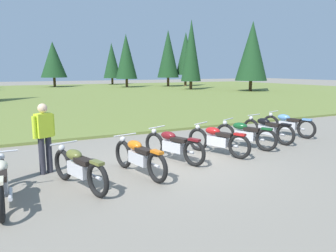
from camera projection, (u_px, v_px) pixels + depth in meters
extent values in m
plane|color=gray|center=(178.00, 163.00, 8.41)|extent=(140.00, 140.00, 0.00)
cube|color=olive|center=(52.00, 95.00, 31.25)|extent=(80.00, 44.00, 0.10)
cylinder|color=#47331E|center=(127.00, 83.00, 44.28)|extent=(0.36, 0.36, 1.27)
cone|color=#193D1E|center=(126.00, 56.00, 43.64)|extent=(2.96, 2.96, 6.07)
cylinder|color=#47331E|center=(168.00, 82.00, 46.74)|extent=(0.36, 0.36, 1.39)
cone|color=#193D1E|center=(168.00, 54.00, 46.03)|extent=(3.15, 3.15, 6.79)
cylinder|color=#47331E|center=(185.00, 81.00, 48.05)|extent=(0.36, 0.36, 1.76)
cone|color=#193D1E|center=(186.00, 54.00, 47.35)|extent=(2.94, 2.94, 6.27)
cylinder|color=#47331E|center=(191.00, 86.00, 39.29)|extent=(0.36, 0.36, 1.10)
cone|color=#193D1E|center=(191.00, 51.00, 38.56)|extent=(2.45, 2.45, 7.37)
cylinder|color=#47331E|center=(55.00, 83.00, 45.04)|extent=(0.36, 0.36, 1.43)
cone|color=#193D1E|center=(53.00, 60.00, 44.49)|extent=(3.59, 3.59, 4.97)
cylinder|color=#47331E|center=(112.00, 82.00, 53.05)|extent=(0.36, 0.36, 1.16)
cone|color=#193D1E|center=(112.00, 60.00, 52.46)|extent=(2.85, 2.85, 5.74)
cylinder|color=#47331E|center=(250.00, 86.00, 36.16)|extent=(0.36, 0.36, 1.27)
cone|color=#193D1E|center=(252.00, 51.00, 35.49)|extent=(3.55, 3.55, 6.53)
torus|color=black|center=(3.00, 176.00, 6.33)|extent=(0.11, 0.70, 0.70)
torus|color=black|center=(0.00, 201.00, 5.09)|extent=(0.11, 0.70, 0.70)
cube|color=silver|center=(1.00, 184.00, 5.70)|extent=(0.21, 0.64, 0.28)
ellipsoid|color=beige|center=(0.00, 167.00, 5.81)|extent=(0.27, 0.48, 0.22)
cube|color=black|center=(0.00, 176.00, 5.47)|extent=(0.23, 0.48, 0.10)
cylinder|color=silver|center=(0.00, 152.00, 6.15)|extent=(0.62, 0.04, 0.03)
sphere|color=silver|center=(1.00, 157.00, 6.28)|extent=(0.14, 0.14, 0.14)
cylinder|color=silver|center=(10.00, 194.00, 5.51)|extent=(0.08, 0.55, 0.07)
torus|color=black|center=(63.00, 165.00, 7.06)|extent=(0.31, 0.70, 0.70)
torus|color=black|center=(98.00, 180.00, 6.08)|extent=(0.31, 0.70, 0.70)
cube|color=silver|center=(79.00, 169.00, 6.56)|extent=(0.39, 0.67, 0.28)
ellipsoid|color=brown|center=(74.00, 155.00, 6.64)|extent=(0.40, 0.54, 0.22)
cube|color=black|center=(84.00, 161.00, 6.37)|extent=(0.36, 0.52, 0.10)
cube|color=brown|center=(97.00, 163.00, 6.02)|extent=(0.23, 0.35, 0.06)
cylinder|color=silver|center=(64.00, 143.00, 6.90)|extent=(0.60, 0.22, 0.03)
sphere|color=silver|center=(62.00, 148.00, 7.01)|extent=(0.14, 0.14, 0.14)
cylinder|color=silver|center=(93.00, 176.00, 6.47)|extent=(0.24, 0.54, 0.07)
torus|color=black|center=(124.00, 154.00, 7.94)|extent=(0.24, 0.71, 0.70)
torus|color=black|center=(157.00, 167.00, 6.87)|extent=(0.24, 0.71, 0.70)
cube|color=silver|center=(139.00, 158.00, 7.39)|extent=(0.33, 0.67, 0.28)
ellipsoid|color=orange|center=(135.00, 145.00, 7.48)|extent=(0.35, 0.52, 0.22)
cube|color=black|center=(144.00, 151.00, 7.19)|extent=(0.32, 0.52, 0.10)
cube|color=orange|center=(157.00, 152.00, 6.81)|extent=(0.20, 0.34, 0.06)
cylinder|color=silver|center=(125.00, 135.00, 7.77)|extent=(0.61, 0.16, 0.03)
sphere|color=silver|center=(123.00, 139.00, 7.89)|extent=(0.14, 0.14, 0.14)
cylinder|color=silver|center=(151.00, 164.00, 7.27)|extent=(0.18, 0.55, 0.07)
torus|color=black|center=(155.00, 144.00, 8.98)|extent=(0.35, 0.69, 0.70)
torus|color=black|center=(194.00, 153.00, 8.06)|extent=(0.35, 0.69, 0.70)
cube|color=silver|center=(173.00, 147.00, 8.51)|extent=(0.42, 0.67, 0.28)
ellipsoid|color=maroon|center=(168.00, 136.00, 8.58)|extent=(0.42, 0.54, 0.22)
cube|color=black|center=(180.00, 140.00, 8.33)|extent=(0.38, 0.53, 0.10)
cube|color=maroon|center=(194.00, 140.00, 8.00)|extent=(0.25, 0.35, 0.06)
cylinder|color=silver|center=(157.00, 127.00, 8.83)|extent=(0.59, 0.26, 0.03)
sphere|color=silver|center=(154.00, 131.00, 8.93)|extent=(0.14, 0.14, 0.14)
cylinder|color=silver|center=(185.00, 151.00, 8.44)|extent=(0.27, 0.54, 0.07)
torus|color=black|center=(198.00, 139.00, 9.64)|extent=(0.36, 0.69, 0.70)
torus|color=black|center=(239.00, 147.00, 8.74)|extent=(0.36, 0.69, 0.70)
cube|color=silver|center=(218.00, 141.00, 9.18)|extent=(0.43, 0.67, 0.28)
ellipsoid|color=#AD1919|center=(213.00, 131.00, 9.25)|extent=(0.42, 0.54, 0.22)
cube|color=black|center=(225.00, 135.00, 9.00)|extent=(0.38, 0.53, 0.10)
cube|color=#AD1919|center=(240.00, 134.00, 8.68)|extent=(0.25, 0.35, 0.06)
cylinder|color=silver|center=(201.00, 123.00, 9.49)|extent=(0.59, 0.26, 0.03)
sphere|color=silver|center=(198.00, 127.00, 9.59)|extent=(0.14, 0.14, 0.14)
cylinder|color=silver|center=(229.00, 145.00, 9.11)|extent=(0.27, 0.54, 0.07)
torus|color=black|center=(225.00, 134.00, 10.44)|extent=(0.38, 0.68, 0.70)
torus|color=black|center=(266.00, 140.00, 9.57)|extent=(0.38, 0.68, 0.70)
cube|color=silver|center=(245.00, 135.00, 9.99)|extent=(0.44, 0.67, 0.28)
ellipsoid|color=#144C23|center=(240.00, 126.00, 10.06)|extent=(0.43, 0.54, 0.22)
cube|color=black|center=(252.00, 129.00, 9.82)|extent=(0.40, 0.53, 0.10)
cube|color=#144C23|center=(267.00, 129.00, 9.51)|extent=(0.26, 0.35, 0.06)
cylinder|color=silver|center=(228.00, 119.00, 10.28)|extent=(0.58, 0.28, 0.03)
sphere|color=silver|center=(225.00, 123.00, 10.38)|extent=(0.14, 0.14, 0.14)
cylinder|color=silver|center=(256.00, 139.00, 9.93)|extent=(0.29, 0.53, 0.07)
torus|color=black|center=(251.00, 129.00, 11.44)|extent=(0.21, 0.71, 0.70)
torus|color=black|center=(285.00, 135.00, 10.33)|extent=(0.21, 0.71, 0.70)
cube|color=silver|center=(267.00, 130.00, 10.87)|extent=(0.30, 0.66, 0.28)
ellipsoid|color=black|center=(264.00, 121.00, 10.97)|extent=(0.34, 0.52, 0.22)
cube|color=black|center=(273.00, 125.00, 10.66)|extent=(0.30, 0.51, 0.10)
cube|color=black|center=(286.00, 124.00, 10.27)|extent=(0.19, 0.34, 0.06)
cylinder|color=silver|center=(254.00, 115.00, 11.27)|extent=(0.62, 0.13, 0.03)
sphere|color=silver|center=(251.00, 118.00, 11.39)|extent=(0.14, 0.14, 0.14)
cylinder|color=silver|center=(277.00, 134.00, 10.74)|extent=(0.16, 0.55, 0.07)
torus|color=black|center=(271.00, 124.00, 12.35)|extent=(0.29, 0.70, 0.70)
torus|color=black|center=(306.00, 129.00, 11.34)|extent=(0.29, 0.70, 0.70)
cube|color=silver|center=(288.00, 125.00, 11.84)|extent=(0.37, 0.67, 0.28)
ellipsoid|color=#598CC6|center=(284.00, 117.00, 11.92)|extent=(0.38, 0.53, 0.22)
cube|color=black|center=(294.00, 120.00, 11.64)|extent=(0.34, 0.52, 0.10)
cube|color=#598CC6|center=(307.00, 120.00, 11.29)|extent=(0.22, 0.35, 0.06)
cylinder|color=silver|center=(274.00, 111.00, 12.19)|extent=(0.60, 0.20, 0.03)
sphere|color=silver|center=(271.00, 115.00, 12.30)|extent=(0.14, 0.14, 0.14)
cylinder|color=silver|center=(297.00, 128.00, 11.74)|extent=(0.22, 0.55, 0.07)
cylinder|color=#2D2D38|center=(42.00, 156.00, 7.42)|extent=(0.14, 0.14, 0.88)
cylinder|color=#2D2D38|center=(49.00, 155.00, 7.56)|extent=(0.14, 0.14, 0.88)
cube|color=#C6E52D|center=(44.00, 125.00, 7.37)|extent=(0.42, 0.35, 0.56)
sphere|color=beige|center=(42.00, 108.00, 7.30)|extent=(0.22, 0.22, 0.22)
cylinder|color=#C6E52D|center=(34.00, 128.00, 7.19)|extent=(0.09, 0.09, 0.52)
cylinder|color=#C6E52D|center=(53.00, 125.00, 7.54)|extent=(0.09, 0.09, 0.52)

